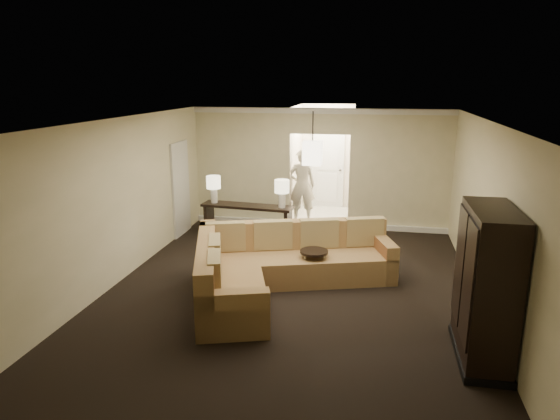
% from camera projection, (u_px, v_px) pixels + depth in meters
% --- Properties ---
extents(ground, '(8.00, 8.00, 0.00)m').
position_uv_depth(ground, '(289.00, 293.00, 8.22)').
color(ground, black).
rests_on(ground, ground).
extents(wall_back, '(6.00, 0.04, 2.80)m').
position_uv_depth(wall_back, '(319.00, 169.00, 11.67)').
color(wall_back, beige).
rests_on(wall_back, ground).
extents(wall_front, '(6.00, 0.04, 2.80)m').
position_uv_depth(wall_front, '(205.00, 333.00, 4.07)').
color(wall_front, beige).
rests_on(wall_front, ground).
extents(wall_left, '(0.04, 8.00, 2.80)m').
position_uv_depth(wall_left, '(115.00, 203.00, 8.42)').
color(wall_left, beige).
rests_on(wall_left, ground).
extents(wall_right, '(0.04, 8.00, 2.80)m').
position_uv_depth(wall_right, '(491.00, 221.00, 7.31)').
color(wall_right, beige).
rests_on(wall_right, ground).
extents(ceiling, '(6.00, 8.00, 0.02)m').
position_uv_depth(ceiling, '(290.00, 122.00, 7.52)').
color(ceiling, white).
rests_on(ceiling, wall_back).
extents(crown_molding, '(6.00, 0.10, 0.12)m').
position_uv_depth(crown_molding, '(320.00, 111.00, 11.29)').
color(crown_molding, white).
rests_on(crown_molding, wall_back).
extents(baseboard, '(6.00, 0.10, 0.12)m').
position_uv_depth(baseboard, '(318.00, 224.00, 11.96)').
color(baseboard, white).
rests_on(baseboard, ground).
extents(side_door, '(0.05, 0.90, 2.10)m').
position_uv_depth(side_door, '(181.00, 189.00, 11.17)').
color(side_door, silver).
rests_on(side_door, ground).
extents(foyer, '(1.44, 2.02, 2.80)m').
position_uv_depth(foyer, '(325.00, 164.00, 12.97)').
color(foyer, beige).
rests_on(foyer, ground).
extents(sectional_sofa, '(3.52, 3.45, 1.00)m').
position_uv_depth(sectional_sofa, '(276.00, 267.00, 8.29)').
color(sectional_sofa, brown).
rests_on(sectional_sofa, ground).
extents(coffee_table, '(1.09, 1.09, 0.45)m').
position_uv_depth(coffee_table, '(310.00, 261.00, 9.08)').
color(coffee_table, beige).
rests_on(coffee_table, ground).
extents(console_table, '(2.06, 0.65, 0.78)m').
position_uv_depth(console_table, '(248.00, 219.00, 10.90)').
color(console_table, black).
rests_on(console_table, ground).
extents(armoire, '(0.58, 1.35, 1.94)m').
position_uv_depth(armoire, '(485.00, 289.00, 6.09)').
color(armoire, black).
rests_on(armoire, ground).
extents(drink_table, '(0.48, 0.48, 0.60)m').
position_uv_depth(drink_table, '(314.00, 260.00, 8.51)').
color(drink_table, black).
rests_on(drink_table, ground).
extents(table_lamp_left, '(0.31, 0.31, 0.60)m').
position_uv_depth(table_lamp_left, '(214.00, 185.00, 10.93)').
color(table_lamp_left, silver).
rests_on(table_lamp_left, console_table).
extents(table_lamp_right, '(0.31, 0.31, 0.60)m').
position_uv_depth(table_lamp_right, '(282.00, 189.00, 10.51)').
color(table_lamp_right, silver).
rests_on(table_lamp_right, console_table).
extents(pendant_light, '(0.38, 0.38, 1.09)m').
position_uv_depth(pendant_light, '(312.00, 153.00, 10.29)').
color(pendant_light, black).
rests_on(pendant_light, ceiling).
extents(person, '(0.83, 0.66, 2.01)m').
position_uv_depth(person, '(302.00, 182.00, 12.14)').
color(person, beige).
rests_on(person, ground).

